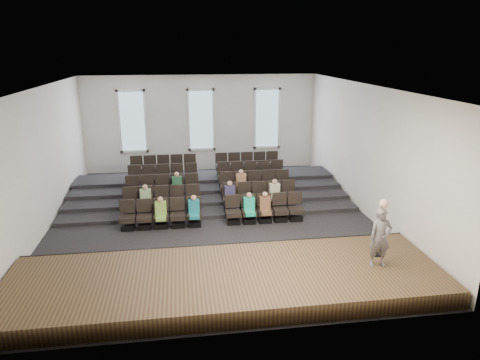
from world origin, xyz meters
The scene contains 14 objects.
ground centered at (0.00, 0.00, 0.00)m, with size 14.00×14.00×0.00m, color black.
ceiling centered at (0.00, 0.00, 5.01)m, with size 12.00×14.00×0.02m, color white.
wall_back centered at (0.00, 7.02, 2.50)m, with size 12.00×0.04×5.00m, color white.
wall_front centered at (0.00, -7.02, 2.50)m, with size 12.00×0.04×5.00m, color white.
wall_left centered at (-6.02, 0.00, 2.50)m, with size 0.04×14.00×5.00m, color white.
wall_right centered at (6.02, 0.00, 2.50)m, with size 0.04×14.00×5.00m, color white.
stage centered at (0.00, -5.10, 0.25)m, with size 11.80×3.60×0.50m, color #513D22.
stage_lip centered at (0.00, -3.33, 0.25)m, with size 11.80×0.06×0.52m, color black.
risers centered at (0.00, 3.17, 0.20)m, with size 11.80×4.80×0.60m.
seating_rows centered at (0.00, 1.54, 0.68)m, with size 6.80×4.70×1.67m.
windows centered at (0.00, 6.95, 2.70)m, with size 8.44×0.10×3.24m.
audience centered at (0.15, 0.22, 0.80)m, with size 5.45×2.64×1.10m.
speaker centered at (4.20, -5.27, 1.34)m, with size 0.62×0.40×1.69m, color #565352.
mic_stand centered at (4.45, -4.69, 0.97)m, with size 0.26×0.26×1.58m.
Camera 1 is at (-1.11, -15.32, 6.33)m, focal length 32.00 mm.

